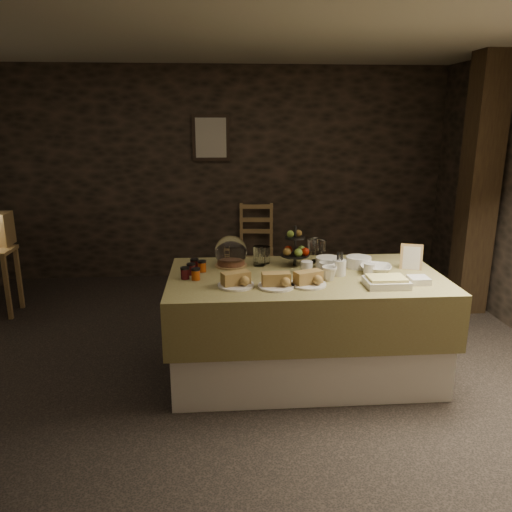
{
  "coord_description": "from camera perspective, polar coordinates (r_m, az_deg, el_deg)",
  "views": [
    {
      "loc": [
        -0.06,
        -3.76,
        1.96
      ],
      "look_at": [
        0.23,
        0.2,
        0.87
      ],
      "focal_mm": 35.0,
      "sensor_mm": 36.0,
      "label": 1
    }
  ],
  "objects": [
    {
      "name": "ground_plane",
      "position": [
        4.24,
        -2.99,
        -12.25
      ],
      "size": [
        5.5,
        5.0,
        0.01
      ],
      "primitive_type": "cube",
      "color": "black",
      "rests_on": "ground"
    },
    {
      "name": "room_shell",
      "position": [
        3.78,
        -3.32,
        9.21
      ],
      "size": [
        5.52,
        5.02,
        2.6
      ],
      "color": "black",
      "rests_on": "ground"
    },
    {
      "name": "buffet_table",
      "position": [
        3.94,
        5.55,
        -7.0
      ],
      "size": [
        2.07,
        1.1,
        0.82
      ],
      "color": "white",
      "rests_on": "ground_plane"
    },
    {
      "name": "chair",
      "position": [
        6.27,
        -0.04,
        1.1
      ],
      "size": [
        0.48,
        0.46,
        0.74
      ],
      "rotation": [
        0.0,
        0.0,
        -0.09
      ],
      "color": "#997848",
      "rests_on": "ground_plane"
    },
    {
      "name": "timber_column",
      "position": [
        5.54,
        24.12,
        7.14
      ],
      "size": [
        0.3,
        0.3,
        2.6
      ],
      "primitive_type": "cube",
      "color": "black",
      "rests_on": "ground_plane"
    },
    {
      "name": "framed_picture",
      "position": [
        6.23,
        -5.18,
        13.31
      ],
      "size": [
        0.45,
        0.04,
        0.55
      ],
      "color": "#2E2219",
      "rests_on": "room_shell"
    },
    {
      "name": "plate_stack_a",
      "position": [
        3.96,
        8.2,
        -0.84
      ],
      "size": [
        0.19,
        0.19,
        0.1
      ],
      "primitive_type": "cylinder",
      "color": "silver",
      "rests_on": "buffet_table"
    },
    {
      "name": "plate_stack_b",
      "position": [
        4.07,
        11.63,
        -0.67
      ],
      "size": [
        0.2,
        0.2,
        0.08
      ],
      "primitive_type": "cylinder",
      "color": "silver",
      "rests_on": "buffet_table"
    },
    {
      "name": "cutlery_holder",
      "position": [
        3.83,
        9.51,
        -1.31
      ],
      "size": [
        0.1,
        0.1,
        0.12
      ],
      "primitive_type": "cylinder",
      "color": "silver",
      "rests_on": "buffet_table"
    },
    {
      "name": "cup_a",
      "position": [
        3.81,
        8.08,
        -1.47
      ],
      "size": [
        0.17,
        0.17,
        0.1
      ],
      "primitive_type": "imported",
      "rotation": [
        0.0,
        0.0,
        0.36
      ],
      "color": "silver",
      "rests_on": "buffet_table"
    },
    {
      "name": "cup_b",
      "position": [
        3.7,
        8.35,
        -1.98
      ],
      "size": [
        0.11,
        0.11,
        0.1
      ],
      "primitive_type": "imported",
      "rotation": [
        0.0,
        0.0,
        0.0
      ],
      "color": "silver",
      "rests_on": "buffet_table"
    },
    {
      "name": "mug_c",
      "position": [
        3.84,
        5.81,
        -1.3
      ],
      "size": [
        0.09,
        0.09,
        0.09
      ],
      "primitive_type": "cylinder",
      "color": "silver",
      "rests_on": "buffet_table"
    },
    {
      "name": "mug_d",
      "position": [
        3.88,
        12.82,
        -1.49
      ],
      "size": [
        0.08,
        0.08,
        0.09
      ],
      "primitive_type": "cylinder",
      "color": "silver",
      "rests_on": "buffet_table"
    },
    {
      "name": "bowl",
      "position": [
        3.96,
        13.52,
        -1.42
      ],
      "size": [
        0.29,
        0.29,
        0.06
      ],
      "primitive_type": "imported",
      "rotation": [
        0.0,
        0.0,
        -0.3
      ],
      "color": "silver",
      "rests_on": "buffet_table"
    },
    {
      "name": "cake_dome",
      "position": [
        4.01,
        -2.89,
        0.31
      ],
      "size": [
        0.26,
        0.26,
        0.26
      ],
      "color": "#997848",
      "rests_on": "buffet_table"
    },
    {
      "name": "fruit_stand",
      "position": [
        4.02,
        4.54,
        0.68
      ],
      "size": [
        0.23,
        0.23,
        0.33
      ],
      "rotation": [
        0.0,
        0.0,
        -0.14
      ],
      "color": "black",
      "rests_on": "buffet_table"
    },
    {
      "name": "bread_platter_left",
      "position": [
        3.54,
        -2.31,
        -2.85
      ],
      "size": [
        0.26,
        0.26,
        0.11
      ],
      "color": "silver",
      "rests_on": "buffet_table"
    },
    {
      "name": "bread_platter_center",
      "position": [
        3.52,
        2.31,
        -2.95
      ],
      "size": [
        0.26,
        0.26,
        0.11
      ],
      "color": "silver",
      "rests_on": "buffet_table"
    },
    {
      "name": "bread_platter_right",
      "position": [
        3.57,
        5.99,
        -2.72
      ],
      "size": [
        0.26,
        0.26,
        0.11
      ],
      "color": "silver",
      "rests_on": "buffet_table"
    },
    {
      "name": "jam_jars",
      "position": [
        3.82,
        -7.12,
        -1.61
      ],
      "size": [
        0.18,
        0.32,
        0.07
      ],
      "color": "#4C1218",
      "rests_on": "buffet_table"
    },
    {
      "name": "tart_dish",
      "position": [
        3.65,
        14.67,
        -2.86
      ],
      "size": [
        0.3,
        0.22,
        0.07
      ],
      "color": "silver",
      "rests_on": "buffet_table"
    },
    {
      "name": "square_dish",
      "position": [
        3.79,
        18.09,
        -2.63
      ],
      "size": [
        0.14,
        0.14,
        0.04
      ],
      "primitive_type": "cube",
      "color": "silver",
      "rests_on": "buffet_table"
    },
    {
      "name": "menu_frame",
      "position": [
        4.11,
        17.32,
        -0.21
      ],
      "size": [
        0.18,
        0.12,
        0.22
      ],
      "primitive_type": "cube",
      "rotation": [
        -0.24,
        0.0,
        -0.35
      ],
      "color": "#997848",
      "rests_on": "buffet_table"
    },
    {
      "name": "storage_jar_a",
      "position": [
        4.02,
        0.39,
        0.02
      ],
      "size": [
        0.1,
        0.1,
        0.16
      ],
      "primitive_type": "cylinder",
      "color": "white",
      "rests_on": "buffet_table"
    },
    {
      "name": "storage_jar_b",
      "position": [
        4.09,
        0.99,
        0.14
      ],
      "size": [
        0.09,
        0.09,
        0.14
      ],
      "primitive_type": "cylinder",
      "color": "white",
      "rests_on": "buffet_table"
    }
  ]
}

